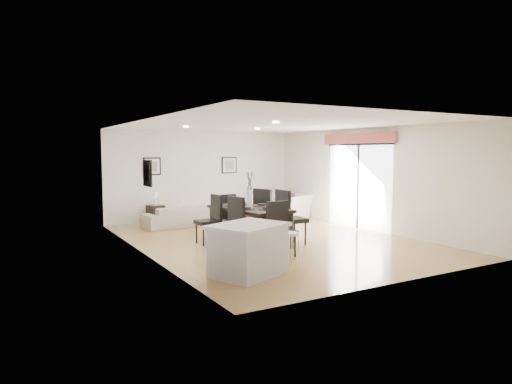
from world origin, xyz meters
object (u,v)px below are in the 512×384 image
dining_chair_enear (288,214)px  dining_chair_wnear (231,221)px  sofa (179,216)px  dining_chair_head (280,225)px  dining_chair_efar (266,210)px  dining_chair_wfar (212,216)px  armchair (291,207)px  coffee_table (245,221)px  kitchen_island (248,249)px  dining_chair_foot (225,212)px  dining_table (250,211)px  side_table (156,215)px  bar_stool (291,238)px

dining_chair_enear → dining_chair_wnear: bearing=90.8°
sofa → dining_chair_head: bearing=91.2°
sofa → dining_chair_wnear: 3.58m
dining_chair_wnear → dining_chair_enear: (1.40, -0.01, 0.05)m
dining_chair_enear → dining_chair_efar: (0.01, 0.97, -0.02)m
dining_chair_wfar → dining_chair_enear: dining_chair_enear is taller
armchair → dining_chair_efar: 3.29m
sofa → coffee_table: (1.47, -1.15, -0.08)m
kitchen_island → dining_chair_wfar: bearing=55.5°
sofa → dining_chair_head: dining_chair_head is taller
dining_chair_enear → coffee_table: bearing=-4.4°
dining_chair_foot → dining_chair_enear: bearing=111.9°
dining_chair_wfar → kitchen_island: (-0.58, -2.75, -0.18)m
dining_chair_efar → dining_chair_foot: size_ratio=1.15×
dining_table → sofa: bearing=92.4°
dining_chair_wnear → dining_chair_foot: dining_chair_wnear is taller
dining_chair_foot → coffee_table: size_ratio=0.98×
dining_chair_wfar → dining_chair_foot: dining_chair_wfar is taller
sofa → dining_table: bearing=93.9°
sofa → kitchen_island: kitchen_island is taller
dining_chair_foot → coffee_table: dining_chair_foot is taller
dining_table → dining_chair_wfar: bearing=137.3°
kitchen_island → dining_chair_wnear: bearing=49.2°
sofa → dining_chair_foot: dining_chair_foot is taller
dining_chair_wnear → dining_chair_head: 1.04m
dining_chair_enear → armchair: bearing=-33.6°
sofa → kitchen_island: 5.38m
side_table → kitchen_island: (-0.34, -6.12, 0.17)m
dining_table → dining_chair_head: bearing=-97.0°
dining_chair_foot → side_table: dining_chair_foot is taller
dining_chair_efar → dining_table: bearing=105.8°
sofa → dining_chair_enear: dining_chair_enear is taller
bar_stool → kitchen_island: bearing=-180.0°
dining_chair_wfar → kitchen_island: dining_chair_wfar is taller
dining_chair_wnear → sofa: bearing=167.1°
side_table → kitchen_island: size_ratio=0.36×
dining_chair_wnear → kitchen_island: (-0.58, -1.77, -0.20)m
dining_table → kitchen_island: size_ratio=1.40×
bar_stool → side_table: bearing=94.9°
dining_chair_wnear → kitchen_island: size_ratio=0.76×
bar_stool → dining_table: bearing=79.3°
dining_chair_head → kitchen_island: 1.64m
dining_chair_wfar → coffee_table: bearing=130.4°
dining_chair_wnear → side_table: 4.38m
coffee_table → bar_stool: bar_stool is taller
dining_table → dining_chair_enear: bearing=-42.9°
dining_table → kitchen_island: bearing=-126.9°
coffee_table → dining_table: bearing=-107.1°
sofa → dining_chair_wnear: bearing=81.4°
dining_chair_head → side_table: dining_chair_head is taller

